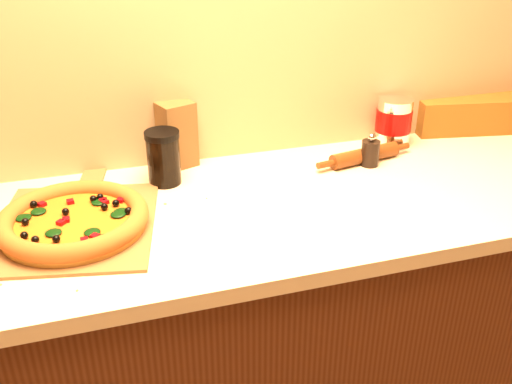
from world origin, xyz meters
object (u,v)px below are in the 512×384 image
pizza (73,220)px  dark_jar (163,157)px  pizza_peel (76,222)px  rolling_pin (364,155)px  pepper_grinder (370,152)px  coffee_canister (393,122)px

pizza → dark_jar: bearing=39.0°
pizza → pizza_peel: bearing=84.8°
pizza → rolling_pin: size_ratio=1.06×
pizza_peel → pizza: pizza is taller
dark_jar → rolling_pin: bearing=-3.6°
rolling_pin → dark_jar: size_ratio=2.18×
pepper_grinder → pizza: bearing=-170.5°
pizza_peel → rolling_pin: bearing=20.1°
pizza_peel → pepper_grinder: 0.86m
pizza_peel → pepper_grinder: size_ratio=5.87×
dark_jar → pepper_grinder: bearing=-5.6°
pizza_peel → pizza: (-0.00, -0.04, 0.03)m
pizza → rolling_pin: (0.85, 0.16, -0.01)m
coffee_canister → dark_jar: bearing=-175.1°
pepper_grinder → pizza_peel: bearing=-172.9°
pizza → dark_jar: 0.32m
pizza_peel → pepper_grinder: pepper_grinder is taller
pepper_grinder → coffee_canister: 0.19m
dark_jar → pizza_peel: bearing=-146.1°
rolling_pin → coffee_canister: coffee_canister is taller
rolling_pin → dark_jar: 0.60m
pepper_grinder → rolling_pin: bearing=105.0°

